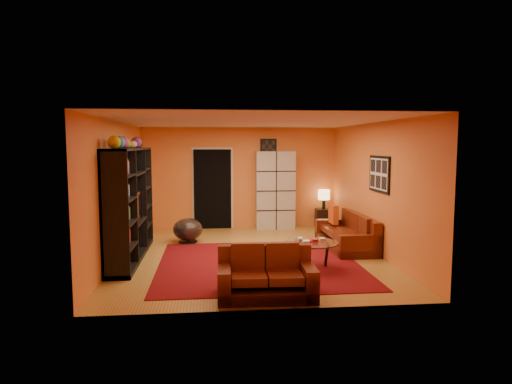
{
  "coord_description": "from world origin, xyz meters",
  "views": [
    {
      "loc": [
        -0.77,
        -8.77,
        2.17
      ],
      "look_at": [
        0.13,
        0.1,
        1.24
      ],
      "focal_mm": 32.0,
      "sensor_mm": 36.0,
      "label": 1
    }
  ],
  "objects": [
    {
      "name": "wall_back",
      "position": [
        0.0,
        3.0,
        1.3
      ],
      "size": [
        6.0,
        0.0,
        6.0
      ],
      "primitive_type": "plane",
      "rotation": [
        1.57,
        0.0,
        0.0
      ],
      "color": "orange",
      "rests_on": "floor"
    },
    {
      "name": "coffee_table",
      "position": [
        0.99,
        -1.11,
        0.42
      ],
      "size": [
        0.93,
        0.93,
        0.46
      ],
      "rotation": [
        0.0,
        0.0,
        0.2
      ],
      "color": "silver",
      "rests_on": "floor"
    },
    {
      "name": "wall_right",
      "position": [
        2.5,
        0.0,
        1.3
      ],
      "size": [
        0.0,
        6.0,
        6.0
      ],
      "primitive_type": "plane",
      "rotation": [
        1.57,
        0.0,
        -1.57
      ],
      "color": "orange",
      "rests_on": "floor"
    },
    {
      "name": "storage_cabinet",
      "position": [
        0.9,
        2.8,
        0.99
      ],
      "size": [
        1.0,
        0.45,
        1.99
      ],
      "primitive_type": "cube",
      "rotation": [
        0.0,
        0.0,
        -0.01
      ],
      "color": "#B4B0A6",
      "rests_on": "floor"
    },
    {
      "name": "sofa",
      "position": [
        2.13,
        0.4,
        0.29
      ],
      "size": [
        0.84,
        2.0,
        0.85
      ],
      "rotation": [
        0.0,
        0.0,
        0.01
      ],
      "color": "#4E160A",
      "rests_on": "rug"
    },
    {
      "name": "loveseat",
      "position": [
        0.02,
        -2.42,
        0.29
      ],
      "size": [
        1.4,
        0.87,
        0.85
      ],
      "rotation": [
        0.0,
        0.0,
        1.54
      ],
      "color": "#4E160A",
      "rests_on": "rug"
    },
    {
      "name": "wall_art_back",
      "position": [
        0.75,
        2.98,
        2.05
      ],
      "size": [
        0.42,
        0.03,
        0.52
      ],
      "primitive_type": "cube",
      "color": "black",
      "rests_on": "wall_back"
    },
    {
      "name": "bowl_chair",
      "position": [
        -1.27,
        1.28,
        0.29
      ],
      "size": [
        0.66,
        0.66,
        0.54
      ],
      "color": "black",
      "rests_on": "floor"
    },
    {
      "name": "wall_art_right",
      "position": [
        2.48,
        -0.3,
        1.6
      ],
      "size": [
        0.03,
        1.0,
        0.7
      ],
      "primitive_type": "cube",
      "color": "black",
      "rests_on": "wall_right"
    },
    {
      "name": "wall_left",
      "position": [
        -2.5,
        0.0,
        1.3
      ],
      "size": [
        0.0,
        6.0,
        6.0
      ],
      "primitive_type": "plane",
      "rotation": [
        1.57,
        0.0,
        1.57
      ],
      "color": "orange",
      "rests_on": "floor"
    },
    {
      "name": "tv",
      "position": [
        -2.23,
        -0.04,
        0.99
      ],
      "size": [
        0.95,
        0.12,
        0.55
      ],
      "primitive_type": "imported",
      "rotation": [
        0.0,
        0.0,
        1.57
      ],
      "color": "black",
      "rests_on": "entertainment_unit"
    },
    {
      "name": "floor",
      "position": [
        0.0,
        0.0,
        0.0
      ],
      "size": [
        6.0,
        6.0,
        0.0
      ],
      "primitive_type": "plane",
      "color": "olive",
      "rests_on": "ground"
    },
    {
      "name": "throw_pillow",
      "position": [
        1.95,
        1.0,
        0.63
      ],
      "size": [
        0.12,
        0.42,
        0.42
      ],
      "primitive_type": "cube",
      "color": "#CF4A17",
      "rests_on": "sofa"
    },
    {
      "name": "wall_front",
      "position": [
        0.0,
        -3.0,
        1.3
      ],
      "size": [
        6.0,
        0.0,
        6.0
      ],
      "primitive_type": "plane",
      "rotation": [
        -1.57,
        0.0,
        0.0
      ],
      "color": "orange",
      "rests_on": "floor"
    },
    {
      "name": "table_lamp",
      "position": [
        2.17,
        2.73,
        0.85
      ],
      "size": [
        0.3,
        0.3,
        0.5
      ],
      "color": "black",
      "rests_on": "side_table"
    },
    {
      "name": "entertainment_unit",
      "position": [
        -2.27,
        0.0,
        1.05
      ],
      "size": [
        0.45,
        3.0,
        2.1
      ],
      "primitive_type": "cube",
      "color": "black",
      "rests_on": "floor"
    },
    {
      "name": "rug",
      "position": [
        0.1,
        -0.7,
        0.01
      ],
      "size": [
        3.6,
        3.6,
        0.01
      ],
      "primitive_type": "cube",
      "color": "#53090E",
      "rests_on": "floor"
    },
    {
      "name": "doorway",
      "position": [
        -0.7,
        2.96,
        1.02
      ],
      "size": [
        0.95,
        0.1,
        2.04
      ],
      "primitive_type": "cube",
      "color": "black",
      "rests_on": "floor"
    },
    {
      "name": "ceiling",
      "position": [
        0.0,
        0.0,
        2.6
      ],
      "size": [
        6.0,
        6.0,
        0.0
      ],
      "primitive_type": "plane",
      "rotation": [
        3.14,
        0.0,
        0.0
      ],
      "color": "white",
      "rests_on": "wall_back"
    },
    {
      "name": "side_table",
      "position": [
        2.17,
        2.73,
        0.25
      ],
      "size": [
        0.42,
        0.42,
        0.5
      ],
      "primitive_type": "cube",
      "rotation": [
        0.0,
        0.0,
        -0.06
      ],
      "color": "black",
      "rests_on": "floor"
    }
  ]
}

